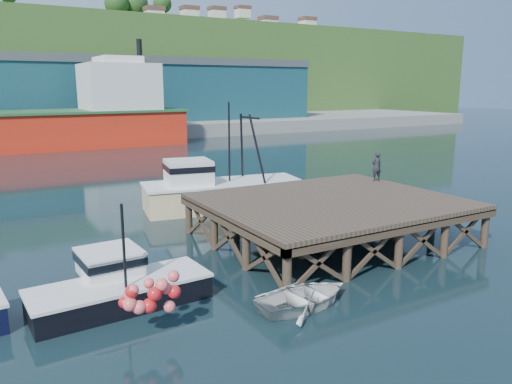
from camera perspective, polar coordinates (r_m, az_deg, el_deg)
ground at (r=22.89m, az=-2.60°, el=-7.53°), size 300.00×300.00×0.00m
wharf at (r=25.09m, az=8.78°, el=-1.28°), size 12.00×10.00×2.62m
far_quay at (r=89.97m, az=-23.78°, el=6.77°), size 160.00×40.00×2.00m
warehouse_mid at (r=84.76m, az=-23.70°, el=10.25°), size 28.00×16.00×9.00m
warehouse_right at (r=93.15m, az=-4.73°, el=11.27°), size 30.00×16.00×9.00m
hillside at (r=119.63m, az=-25.89°, el=12.45°), size 220.00×50.00×22.00m
boat_black at (r=18.74m, az=-15.47°, el=-10.18°), size 6.35×5.34×3.85m
trawler at (r=31.64m, az=-4.11°, el=0.55°), size 10.46×5.26×6.69m
dinghy at (r=18.05m, az=5.56°, el=-11.79°), size 3.83×2.82×0.77m
dockworker at (r=30.40m, az=13.62°, el=2.85°), size 0.68×0.51×1.72m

